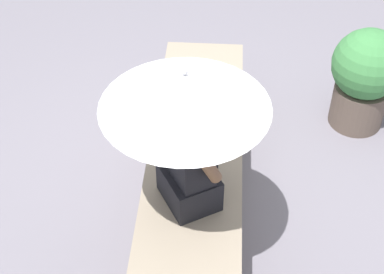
% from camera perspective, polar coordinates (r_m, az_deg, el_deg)
% --- Properties ---
extents(ground_plane, '(14.00, 14.00, 0.00)m').
position_cam_1_polar(ground_plane, '(4.10, 0.23, -7.09)').
color(ground_plane, slate).
extents(stone_bench, '(2.74, 0.62, 0.48)m').
position_cam_1_polar(stone_bench, '(3.92, 0.24, -4.78)').
color(stone_bench, gray).
rests_on(stone_bench, ground).
extents(person_seated, '(0.51, 0.41, 0.90)m').
position_cam_1_polar(person_seated, '(3.24, -0.29, -1.50)').
color(person_seated, black).
rests_on(person_seated, stone_bench).
extents(parasol, '(0.89, 0.89, 0.98)m').
position_cam_1_polar(parasol, '(2.90, -0.71, 4.52)').
color(parasol, '#B7B7BC').
rests_on(parasol, stone_bench).
extents(handbag_black, '(0.20, 0.17, 0.27)m').
position_cam_1_polar(handbag_black, '(3.87, 1.87, 2.06)').
color(handbag_black, black).
rests_on(handbag_black, stone_bench).
extents(magazine, '(0.32, 0.26, 0.01)m').
position_cam_1_polar(magazine, '(4.35, 1.59, 5.17)').
color(magazine, gold).
rests_on(magazine, stone_bench).
extents(planter_near, '(0.55, 0.55, 0.84)m').
position_cam_1_polar(planter_near, '(4.68, 16.63, 5.78)').
color(planter_near, brown).
rests_on(planter_near, ground).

